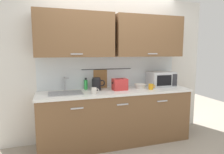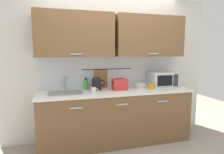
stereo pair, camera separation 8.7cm
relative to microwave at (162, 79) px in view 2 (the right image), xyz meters
The scene contains 11 objects.
ground 1.43m from the microwave, 155.74° to the right, with size 8.00×8.00×0.00m, color #9E9384.
counter_unit 1.09m from the microwave, behind, with size 2.53×0.64×0.90m.
back_wall_assembly 1.03m from the microwave, behind, with size 3.70×0.41×2.50m.
sink_faucet 1.72m from the microwave, behind, with size 0.09×0.17×0.22m.
microwave is the anchor object (origin of this frame).
electric_kettle 1.21m from the microwave, behind, with size 0.23×0.16×0.21m.
dish_soap_bottle 1.38m from the microwave, behind, with size 0.06×0.06×0.20m.
mug_near_sink 1.34m from the microwave, 168.60° to the right, with size 0.12×0.08×0.09m.
mixing_bowl 0.45m from the microwave, behind, with size 0.21×0.21×0.08m.
toaster 0.85m from the microwave, behind, with size 0.26×0.17×0.19m.
mug_by_kettle 0.39m from the microwave, 145.77° to the right, with size 0.12×0.08×0.09m.
Camera 2 is at (-0.92, -2.71, 1.53)m, focal length 31.02 mm.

